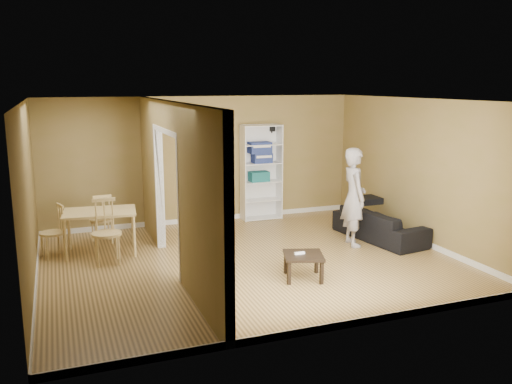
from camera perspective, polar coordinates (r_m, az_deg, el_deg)
room_shell at (r=8.61m, az=-0.78°, el=0.96°), size 6.50×6.50×6.50m
partition at (r=8.29m, az=-8.61°, el=0.42°), size 0.22×5.50×2.60m
wall_speaker at (r=11.56m, az=1.73°, el=6.65°), size 0.10×0.10×0.10m
sofa at (r=10.30m, az=12.89°, el=-2.89°), size 2.02×1.09×0.73m
person at (r=9.71m, az=10.29°, el=0.36°), size 0.83×0.70×2.06m
bookshelf at (r=11.48m, az=0.46°, el=2.11°), size 0.85×0.37×2.01m
paper_box_teal at (r=11.43m, az=0.31°, el=1.65°), size 0.40×0.26×0.21m
paper_box_navy_b at (r=11.40m, az=0.63°, el=3.62°), size 0.40×0.26×0.21m
paper_box_navy_c at (r=11.35m, az=0.38°, el=4.85°), size 0.46×0.30×0.23m
coffee_table at (r=8.10m, az=5.01°, el=-6.92°), size 0.57×0.57×0.38m
game_controller at (r=8.08m, az=4.60°, el=-6.43°), size 0.16×0.04×0.03m
dining_table at (r=9.54m, az=-16.12°, el=-2.38°), size 1.19×0.79×0.74m
chair_left at (r=9.61m, az=-20.67°, el=-3.91°), size 0.51×0.51×0.89m
chair_near at (r=9.01m, az=-15.47°, el=-4.07°), size 0.48×0.48×1.04m
chair_far at (r=10.19m, az=-15.96°, el=-2.66°), size 0.46×0.46×0.92m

